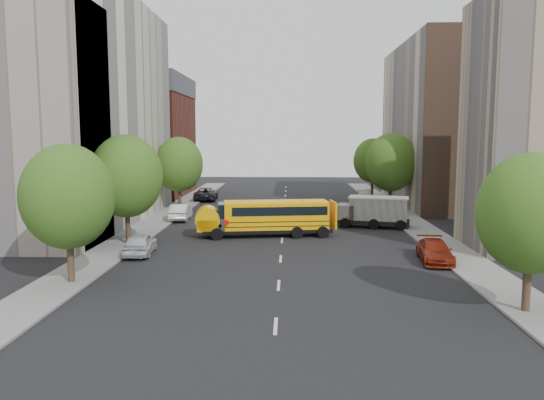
{
  "coord_description": "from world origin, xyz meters",
  "views": [
    {
      "loc": [
        0.55,
        -41.02,
        7.78
      ],
      "look_at": [
        -0.88,
        2.0,
        2.57
      ],
      "focal_mm": 35.0,
      "sensor_mm": 36.0,
      "label": 1
    }
  ],
  "objects_px": {
    "street_tree_2": "(179,164)",
    "tower_crane": "(530,0)",
    "parked_car_1": "(181,212)",
    "school_bus": "(266,216)",
    "street_tree_0": "(68,197)",
    "parked_car_2": "(206,194)",
    "safari_truck": "(373,211)",
    "parked_car_3": "(435,251)",
    "street_tree_4": "(391,162)",
    "street_tree_3": "(531,213)",
    "street_tree_5": "(373,161)",
    "parked_car_5": "(364,196)",
    "parked_car_4": "(375,207)",
    "street_tree_1": "(126,176)",
    "parked_car_0": "(140,244)"
  },
  "relations": [
    {
      "from": "parked_car_0",
      "to": "parked_car_4",
      "type": "xyz_separation_m",
      "value": [
        18.42,
        18.77,
        0.04
      ]
    },
    {
      "from": "street_tree_5",
      "to": "parked_car_3",
      "type": "bearing_deg",
      "value": -92.33
    },
    {
      "from": "street_tree_5",
      "to": "parked_car_4",
      "type": "height_order",
      "value": "street_tree_5"
    },
    {
      "from": "street_tree_1",
      "to": "safari_truck",
      "type": "height_order",
      "value": "street_tree_1"
    },
    {
      "from": "tower_crane",
      "to": "school_bus",
      "type": "bearing_deg",
      "value": -138.14
    },
    {
      "from": "parked_car_0",
      "to": "tower_crane",
      "type": "bearing_deg",
      "value": -143.55
    },
    {
      "from": "street_tree_0",
      "to": "parked_car_2",
      "type": "relative_size",
      "value": 1.32
    },
    {
      "from": "street_tree_1",
      "to": "parked_car_2",
      "type": "xyz_separation_m",
      "value": [
        1.41,
        26.67,
        -4.17
      ]
    },
    {
      "from": "street_tree_2",
      "to": "street_tree_4",
      "type": "distance_m",
      "value": 22.0
    },
    {
      "from": "parked_car_2",
      "to": "school_bus",
      "type": "bearing_deg",
      "value": 106.36
    },
    {
      "from": "tower_crane",
      "to": "parked_car_3",
      "type": "bearing_deg",
      "value": -119.55
    },
    {
      "from": "street_tree_2",
      "to": "street_tree_3",
      "type": "xyz_separation_m",
      "value": [
        22.0,
        -32.0,
        -0.37
      ]
    },
    {
      "from": "parked_car_5",
      "to": "parked_car_1",
      "type": "bearing_deg",
      "value": -138.27
    },
    {
      "from": "street_tree_4",
      "to": "street_tree_5",
      "type": "distance_m",
      "value": 12.01
    },
    {
      "from": "street_tree_2",
      "to": "tower_crane",
      "type": "bearing_deg",
      "value": 18.75
    },
    {
      "from": "street_tree_5",
      "to": "parked_car_5",
      "type": "xyz_separation_m",
      "value": [
        -1.48,
        -3.71,
        -4.01
      ]
    },
    {
      "from": "tower_crane",
      "to": "street_tree_1",
      "type": "height_order",
      "value": "tower_crane"
    },
    {
      "from": "street_tree_3",
      "to": "parked_car_3",
      "type": "height_order",
      "value": "street_tree_3"
    },
    {
      "from": "school_bus",
      "to": "safari_truck",
      "type": "xyz_separation_m",
      "value": [
        8.99,
        4.35,
        -0.17
      ]
    },
    {
      "from": "street_tree_3",
      "to": "parked_car_1",
      "type": "distance_m",
      "value": 33.03
    },
    {
      "from": "tower_crane",
      "to": "street_tree_3",
      "type": "height_order",
      "value": "tower_crane"
    },
    {
      "from": "safari_truck",
      "to": "parked_car_5",
      "type": "relative_size",
      "value": 1.55
    },
    {
      "from": "tower_crane",
      "to": "street_tree_2",
      "type": "distance_m",
      "value": 47.79
    },
    {
      "from": "tower_crane",
      "to": "safari_truck",
      "type": "xyz_separation_m",
      "value": [
        -22.54,
        -23.91,
        -23.07
      ]
    },
    {
      "from": "street_tree_2",
      "to": "parked_car_1",
      "type": "distance_m",
      "value": 7.75
    },
    {
      "from": "street_tree_0",
      "to": "parked_car_2",
      "type": "distance_m",
      "value": 36.9
    },
    {
      "from": "school_bus",
      "to": "parked_car_5",
      "type": "xyz_separation_m",
      "value": [
        10.8,
        22.54,
        -0.89
      ]
    },
    {
      "from": "street_tree_3",
      "to": "school_bus",
      "type": "xyz_separation_m",
      "value": [
        -12.28,
        17.74,
        -2.88
      ]
    },
    {
      "from": "street_tree_5",
      "to": "parked_car_2",
      "type": "distance_m",
      "value": 21.23
    },
    {
      "from": "parked_car_1",
      "to": "parked_car_5",
      "type": "xyz_separation_m",
      "value": [
        19.12,
        14.73,
        -0.06
      ]
    },
    {
      "from": "parked_car_4",
      "to": "safari_truck",
      "type": "bearing_deg",
      "value": -101.26
    },
    {
      "from": "parked_car_4",
      "to": "parked_car_1",
      "type": "bearing_deg",
      "value": -168.12
    },
    {
      "from": "school_bus",
      "to": "tower_crane",
      "type": "bearing_deg",
      "value": 33.86
    },
    {
      "from": "school_bus",
      "to": "parked_car_1",
      "type": "xyz_separation_m",
      "value": [
        -8.32,
        7.81,
        -0.82
      ]
    },
    {
      "from": "parked_car_0",
      "to": "parked_car_3",
      "type": "bearing_deg",
      "value": 170.71
    },
    {
      "from": "street_tree_2",
      "to": "street_tree_3",
      "type": "relative_size",
      "value": 1.08
    },
    {
      "from": "tower_crane",
      "to": "street_tree_1",
      "type": "xyz_separation_m",
      "value": [
        -41.25,
        -32.0,
        -19.52
      ]
    },
    {
      "from": "street_tree_1",
      "to": "parked_car_5",
      "type": "bearing_deg",
      "value": 52.02
    },
    {
      "from": "school_bus",
      "to": "parked_car_4",
      "type": "bearing_deg",
      "value": 40.98
    },
    {
      "from": "parked_car_1",
      "to": "school_bus",
      "type": "bearing_deg",
      "value": 133.94
    },
    {
      "from": "street_tree_0",
      "to": "school_bus",
      "type": "relative_size",
      "value": 0.72
    },
    {
      "from": "street_tree_5",
      "to": "safari_truck",
      "type": "height_order",
      "value": "street_tree_5"
    },
    {
      "from": "street_tree_2",
      "to": "street_tree_0",
      "type": "bearing_deg",
      "value": -90.0
    },
    {
      "from": "tower_crane",
      "to": "parked_car_5",
      "type": "relative_size",
      "value": 8.5
    },
    {
      "from": "street_tree_5",
      "to": "school_bus",
      "type": "relative_size",
      "value": 0.73
    },
    {
      "from": "parked_car_0",
      "to": "parked_car_4",
      "type": "height_order",
      "value": "parked_car_4"
    },
    {
      "from": "parked_car_1",
      "to": "parked_car_4",
      "type": "xyz_separation_m",
      "value": [
        18.74,
        4.17,
        0.02
      ]
    },
    {
      "from": "parked_car_4",
      "to": "street_tree_4",
      "type": "bearing_deg",
      "value": 50.07
    },
    {
      "from": "street_tree_1",
      "to": "street_tree_3",
      "type": "xyz_separation_m",
      "value": [
        22.0,
        -14.0,
        -0.5
      ]
    },
    {
      "from": "parked_car_1",
      "to": "safari_truck",
      "type": "bearing_deg",
      "value": 165.83
    }
  ]
}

